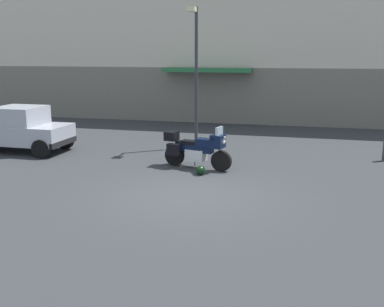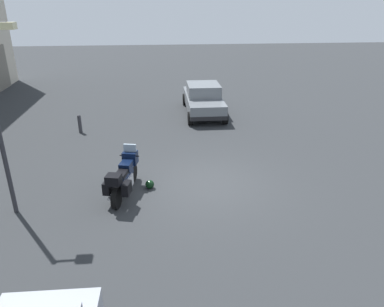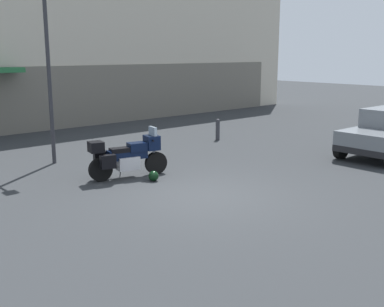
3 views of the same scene
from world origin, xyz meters
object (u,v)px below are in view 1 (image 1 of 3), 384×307
object	(u,v)px
car_hatchback_near	(18,129)
helmet	(201,170)
motorcycle	(196,149)
streetlamp_curbside	(195,65)

from	to	relation	value
car_hatchback_near	helmet	bearing A→B (deg)	168.45
motorcycle	helmet	xyz separation A→B (m)	(0.32, -0.75, -0.48)
helmet	streetlamp_curbside	world-z (taller)	streetlamp_curbside
motorcycle	helmet	world-z (taller)	motorcycle
helmet	car_hatchback_near	size ratio (longest dim) A/B	0.07
motorcycle	streetlamp_curbside	world-z (taller)	streetlamp_curbside
motorcycle	streetlamp_curbside	size ratio (longest dim) A/B	0.44
helmet	car_hatchback_near	world-z (taller)	car_hatchback_near
motorcycle	car_hatchback_near	bearing A→B (deg)	-173.86
motorcycle	helmet	distance (m)	0.95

